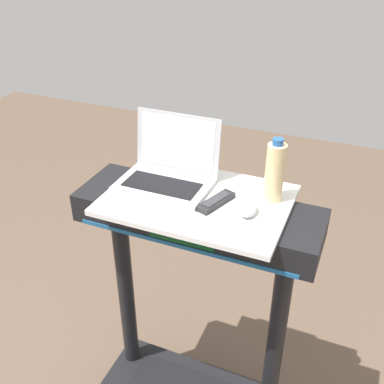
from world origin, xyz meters
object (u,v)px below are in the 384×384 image
at_px(laptop, 168,171).
at_px(computer_mouse, 248,209).
at_px(water_bottle, 275,172).
at_px(tv_remote, 216,202).

height_order(laptop, computer_mouse, laptop).
bearing_deg(computer_mouse, water_bottle, 59.49).
xyz_separation_m(computer_mouse, tv_remote, (-0.12, 0.01, -0.01)).
bearing_deg(computer_mouse, tv_remote, 168.76).
bearing_deg(water_bottle, tv_remote, -147.82).
relative_size(computer_mouse, tv_remote, 0.60).
bearing_deg(tv_remote, laptop, 160.67).
xyz_separation_m(laptop, computer_mouse, (0.34, -0.09, -0.03)).
relative_size(computer_mouse, water_bottle, 0.43).
distance_m(laptop, computer_mouse, 0.35).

